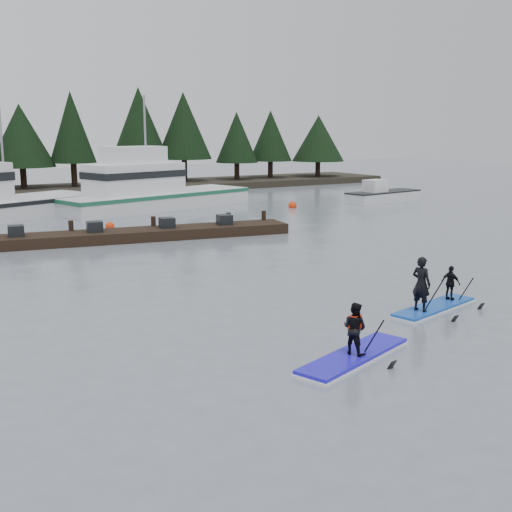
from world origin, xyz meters
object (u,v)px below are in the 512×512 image
fishing_boat_medium (151,200)px  paddleboard_solo (354,343)px  floating_dock (137,235)px  paddleboard_duo (433,293)px

fishing_boat_medium → paddleboard_solo: (-7.32, -29.74, -0.21)m
fishing_boat_medium → paddleboard_solo: bearing=-118.8°
floating_dock → paddleboard_duo: paddleboard_duo is taller
paddleboard_solo → paddleboard_duo: (4.66, 1.97, 0.15)m
paddleboard_solo → paddleboard_duo: bearing=4.9°
fishing_boat_medium → floating_dock: bearing=-130.5°
fishing_boat_medium → paddleboard_duo: bearing=-110.4°
floating_dock → fishing_boat_medium: bearing=74.2°
floating_dock → paddleboard_solo: 18.40m
fishing_boat_medium → paddleboard_duo: fishing_boat_medium is taller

